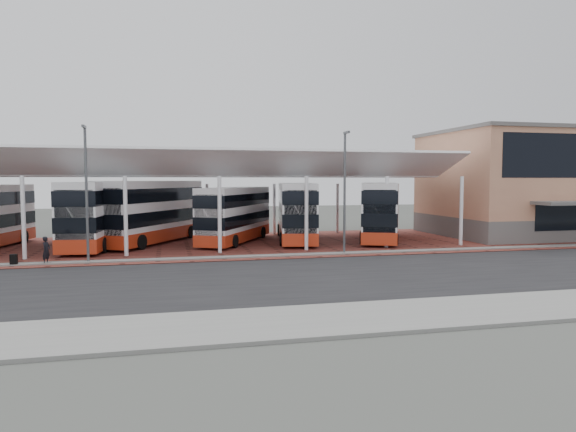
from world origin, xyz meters
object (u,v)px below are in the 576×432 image
(terminal, at_px, (538,183))
(bus_1, at_px, (96,214))
(pedestrian, at_px, (46,250))
(bus_3, at_px, (235,215))
(bus_4, at_px, (296,212))
(bus_5, at_px, (378,211))
(bus_2, at_px, (153,212))

(terminal, bearing_deg, bus_1, -179.99)
(bus_1, relative_size, pedestrian, 7.27)
(bus_3, bearing_deg, bus_1, -150.19)
(pedestrian, bearing_deg, bus_1, 8.76)
(bus_3, xyz_separation_m, bus_4, (4.92, 0.06, 0.16))
(bus_4, bearing_deg, bus_3, -168.44)
(bus_1, xyz_separation_m, bus_4, (15.16, 0.39, -0.05))
(bus_5, distance_m, pedestrian, 24.80)
(terminal, height_order, bus_3, terminal)
(terminal, height_order, bus_5, terminal)
(bus_5, relative_size, pedestrian, 7.09)
(bus_3, height_order, pedestrian, bus_3)
(terminal, relative_size, bus_5, 1.62)
(terminal, bearing_deg, bus_5, -177.79)
(bus_2, relative_size, bus_5, 1.01)
(bus_3, relative_size, bus_4, 0.90)
(bus_3, distance_m, bus_4, 4.93)
(bus_1, distance_m, bus_5, 21.90)
(bus_1, bearing_deg, bus_4, 7.54)
(terminal, relative_size, bus_3, 1.78)
(terminal, distance_m, bus_4, 22.41)
(terminal, bearing_deg, bus_2, 177.78)
(bus_4, bearing_deg, bus_2, -173.85)
(terminal, distance_m, pedestrian, 40.20)
(bus_1, height_order, pedestrian, bus_1)
(pedestrian, bearing_deg, bus_3, -34.27)
(bus_4, height_order, pedestrian, bus_4)
(bus_1, bearing_deg, bus_5, 4.53)
(bus_2, xyz_separation_m, pedestrian, (-5.74, -9.07, -1.58))
(bus_1, height_order, bus_2, bus_2)
(terminal, height_order, bus_1, terminal)
(bus_4, bearing_deg, terminal, 9.86)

